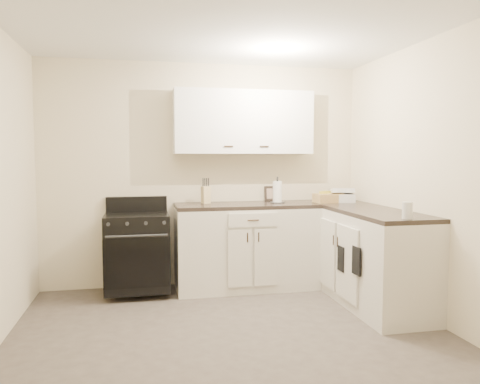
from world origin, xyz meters
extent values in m
plane|color=#473F38|center=(0.00, 0.00, 0.00)|extent=(3.60, 3.60, 0.00)
plane|color=white|center=(0.00, 0.00, 2.50)|extent=(3.60, 3.60, 0.00)
plane|color=beige|center=(0.00, 1.80, 1.25)|extent=(3.60, 0.00, 3.60)
plane|color=beige|center=(1.80, 0.00, 1.25)|extent=(0.00, 3.60, 3.60)
plane|color=beige|center=(0.00, -1.80, 1.25)|extent=(3.60, 0.00, 3.60)
cube|color=silver|center=(0.43, 1.50, 0.45)|extent=(1.55, 0.60, 0.90)
cube|color=silver|center=(1.50, 0.85, 0.45)|extent=(0.60, 1.90, 0.90)
cube|color=black|center=(0.43, 1.50, 0.92)|extent=(1.55, 0.60, 0.04)
cube|color=black|center=(1.50, 0.85, 0.92)|extent=(0.60, 1.90, 0.04)
cube|color=white|center=(0.43, 1.65, 1.84)|extent=(1.55, 0.30, 0.70)
cube|color=black|center=(-0.76, 1.48, 0.46)|extent=(0.66, 0.56, 0.80)
cube|color=#D7BE84|center=(-0.01, 1.61, 1.04)|extent=(0.11, 0.10, 0.19)
cylinder|color=white|center=(0.78, 1.51, 1.06)|extent=(0.12, 0.12, 0.24)
cube|color=black|center=(0.77, 1.76, 1.03)|extent=(0.14, 0.05, 0.17)
cube|color=tan|center=(1.36, 1.44, 0.99)|extent=(0.32, 0.22, 0.10)
cube|color=silver|center=(1.53, 1.45, 0.99)|extent=(0.30, 0.28, 0.09)
cylinder|color=silver|center=(1.46, 0.00, 1.01)|extent=(0.10, 0.10, 0.14)
cube|color=black|center=(1.18, 0.34, 0.52)|extent=(0.02, 0.15, 0.26)
cube|color=black|center=(1.18, 0.66, 0.47)|extent=(0.02, 0.14, 0.24)
camera|label=1|loc=(-0.72, -3.49, 1.47)|focal=35.00mm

